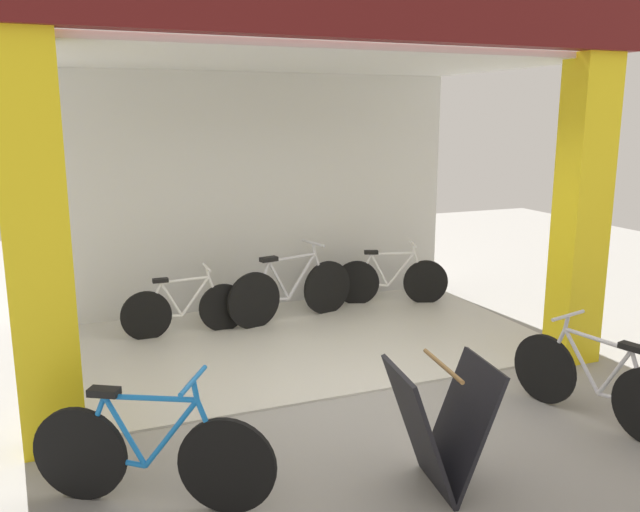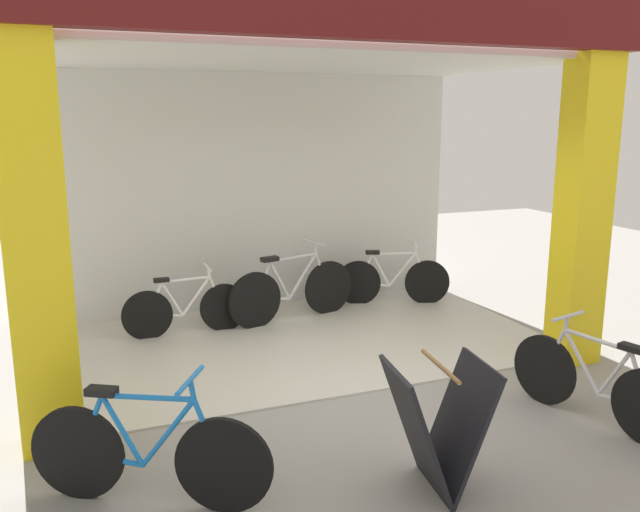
% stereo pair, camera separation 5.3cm
% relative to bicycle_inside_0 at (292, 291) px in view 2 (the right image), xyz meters
% --- Properties ---
extents(ground_plane, '(18.94, 18.94, 0.00)m').
position_rel_bicycle_inside_0_xyz_m(ground_plane, '(-0.24, -2.31, -0.39)').
color(ground_plane, gray).
rests_on(ground_plane, ground).
extents(shop_facade, '(5.67, 3.44, 3.77)m').
position_rel_bicycle_inside_0_xyz_m(shop_facade, '(-0.24, -0.69, 1.64)').
color(shop_facade, beige).
rests_on(shop_facade, ground).
extents(bicycle_inside_0, '(1.72, 0.52, 0.97)m').
position_rel_bicycle_inside_0_xyz_m(bicycle_inside_0, '(0.00, 0.00, 0.00)').
color(bicycle_inside_0, black).
rests_on(bicycle_inside_0, ground).
extents(bicycle_inside_1, '(1.45, 0.57, 0.84)m').
position_rel_bicycle_inside_0_xyz_m(bicycle_inside_1, '(1.49, 0.20, -0.05)').
color(bicycle_inside_1, black).
rests_on(bicycle_inside_1, ground).
extents(bicycle_inside_2, '(1.46, 0.40, 0.80)m').
position_rel_bicycle_inside_0_xyz_m(bicycle_inside_2, '(-1.32, -0.06, -0.07)').
color(bicycle_inside_2, black).
rests_on(bicycle_inside_2, ground).
extents(bicycle_parked_0, '(1.44, 0.88, 0.91)m').
position_rel_bicycle_inside_0_xyz_m(bicycle_parked_0, '(-2.16, -3.39, -0.02)').
color(bicycle_parked_0, black).
rests_on(bicycle_parked_0, ground).
extents(bicycle_parked_1, '(0.49, 1.54, 0.87)m').
position_rel_bicycle_inside_0_xyz_m(bicycle_parked_1, '(1.41, -3.53, -0.04)').
color(bicycle_parked_1, black).
rests_on(bicycle_parked_1, ground).
extents(sandwich_board_sign, '(0.73, 0.67, 0.91)m').
position_rel_bicycle_inside_0_xyz_m(sandwich_board_sign, '(-0.32, -3.91, 0.07)').
color(sandwich_board_sign, black).
rests_on(sandwich_board_sign, ground).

